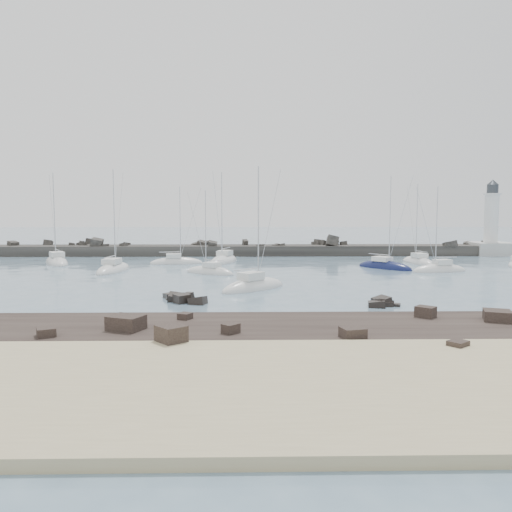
{
  "coord_description": "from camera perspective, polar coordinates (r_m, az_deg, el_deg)",
  "views": [
    {
      "loc": [
        1.53,
        -53.79,
        8.08
      ],
      "look_at": [
        2.81,
        12.0,
        2.15
      ],
      "focal_mm": 35.0,
      "sensor_mm": 36.0,
      "label": 1
    }
  ],
  "objects": [
    {
      "name": "rock_shelf",
      "position": [
        32.82,
        -3.02,
        -9.07
      ],
      "size": [
        140.0,
        12.29,
        1.9
      ],
      "color": "black",
      "rests_on": "ground"
    },
    {
      "name": "sailboat_1",
      "position": [
        82.63,
        -21.81,
        -0.73
      ],
      "size": [
        7.21,
        9.76,
        15.13
      ],
      "color": "silver",
      "rests_on": "ground"
    },
    {
      "name": "lighthouse",
      "position": [
        102.56,
        25.22,
        1.87
      ],
      "size": [
        7.0,
        7.0,
        14.6
      ],
      "color": "#AEAEA9",
      "rests_on": "ground"
    },
    {
      "name": "sailboat_5",
      "position": [
        65.01,
        -5.31,
        -1.89
      ],
      "size": [
        7.4,
        5.85,
        11.67
      ],
      "color": "silver",
      "rests_on": "ground"
    },
    {
      "name": "sailboat_6",
      "position": [
        78.98,
        -3.7,
        -0.62
      ],
      "size": [
        5.64,
        10.06,
        15.22
      ],
      "color": "silver",
      "rests_on": "ground"
    },
    {
      "name": "sailboat_8",
      "position": [
        73.03,
        14.48,
        -1.26
      ],
      "size": [
        7.61,
        8.72,
        14.01
      ],
      "color": "#0F1641",
      "rests_on": "ground"
    },
    {
      "name": "sailboat_9",
      "position": [
        71.17,
        20.24,
        -1.57
      ],
      "size": [
        8.02,
        3.74,
        12.34
      ],
      "color": "silver",
      "rests_on": "ground"
    },
    {
      "name": "sailboat_4",
      "position": [
        77.68,
        -9.09,
        -0.79
      ],
      "size": [
        8.34,
        3.68,
        12.76
      ],
      "color": "silver",
      "rests_on": "ground"
    },
    {
      "name": "ground",
      "position": [
        54.42,
        -2.71,
        -3.4
      ],
      "size": [
        400.0,
        400.0,
        0.0
      ],
      "primitive_type": "plane",
      "color": "slate",
      "rests_on": "ground"
    },
    {
      "name": "rock_cluster_near",
      "position": [
        45.81,
        -8.66,
        -4.92
      ],
      "size": [
        4.57,
        4.87,
        1.6
      ],
      "color": "black",
      "rests_on": "ground"
    },
    {
      "name": "sailboat_3",
      "position": [
        69.87,
        -15.99,
        -1.57
      ],
      "size": [
        3.96,
        9.62,
        14.77
      ],
      "color": "silver",
      "rests_on": "ground"
    },
    {
      "name": "breakwater",
      "position": [
        92.62,
        -6.93,
        0.28
      ],
      "size": [
        115.0,
        7.56,
        5.31
      ],
      "color": "#2A2825",
      "rests_on": "ground"
    },
    {
      "name": "sailboat_10",
      "position": [
        81.13,
        18.02,
        -0.72
      ],
      "size": [
        4.09,
        8.69,
        13.26
      ],
      "color": "silver",
      "rests_on": "ground"
    },
    {
      "name": "sailboat_7",
      "position": [
        51.79,
        -0.28,
        -3.65
      ],
      "size": [
        8.02,
        7.96,
        13.8
      ],
      "color": "silver",
      "rests_on": "ground"
    },
    {
      "name": "sand_strip",
      "position": [
        23.29,
        -4.99,
        -15.17
      ],
      "size": [
        140.0,
        14.0,
        1.0
      ],
      "primitive_type": "cube",
      "color": "#C3B487",
      "rests_on": "ground"
    },
    {
      "name": "rock_cluster_far",
      "position": [
        44.24,
        14.16,
        -5.52
      ],
      "size": [
        3.1,
        2.98,
        1.51
      ],
      "color": "black",
      "rests_on": "ground"
    }
  ]
}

